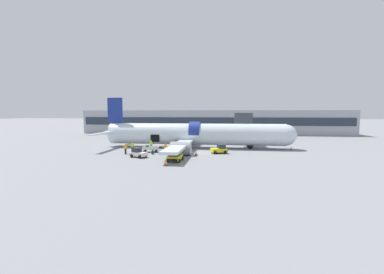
% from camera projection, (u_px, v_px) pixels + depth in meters
% --- Properties ---
extents(ground_plane, '(500.00, 500.00, 0.00)m').
position_uv_depth(ground_plane, '(199.00, 153.00, 43.58)').
color(ground_plane, gray).
extents(terminal_strip, '(84.48, 10.09, 7.53)m').
position_uv_depth(terminal_strip, '(213.00, 122.00, 83.70)').
color(terminal_strip, '#9EA3AD').
rests_on(terminal_strip, ground_plane).
extents(jet_bridge_stub, '(3.48, 10.90, 6.75)m').
position_uv_depth(jet_bridge_stub, '(242.00, 121.00, 54.56)').
color(jet_bridge_stub, '#4C4C51').
rests_on(jet_bridge_stub, ground_plane).
extents(airplane, '(38.14, 34.70, 9.77)m').
position_uv_depth(airplane, '(193.00, 134.00, 49.67)').
color(airplane, silver).
rests_on(airplane, ground_plane).
extents(baggage_tug_lead, '(3.01, 2.64, 1.52)m').
position_uv_depth(baggage_tug_lead, '(219.00, 149.00, 43.02)').
color(baggage_tug_lead, yellow).
rests_on(baggage_tug_lead, ground_plane).
extents(baggage_tug_mid, '(2.21, 3.22, 1.56)m').
position_uv_depth(baggage_tug_mid, '(175.00, 157.00, 35.85)').
color(baggage_tug_mid, yellow).
rests_on(baggage_tug_mid, ground_plane).
extents(baggage_tug_rear, '(2.82, 2.37, 1.45)m').
position_uv_depth(baggage_tug_rear, '(138.00, 153.00, 39.09)').
color(baggage_tug_rear, silver).
rests_on(baggage_tug_rear, ground_plane).
extents(baggage_cart_loading, '(3.76, 2.18, 1.18)m').
position_uv_depth(baggage_cart_loading, '(151.00, 149.00, 44.28)').
color(baggage_cart_loading, silver).
rests_on(baggage_cart_loading, ground_plane).
extents(ground_crew_loader_a, '(0.62, 0.41, 1.79)m').
position_uv_depth(ground_crew_loader_a, '(151.00, 145.00, 46.97)').
color(ground_crew_loader_a, '#2D2D33').
rests_on(ground_crew_loader_a, ground_plane).
extents(ground_crew_loader_b, '(0.41, 0.58, 1.67)m').
position_uv_depth(ground_crew_loader_b, '(170.00, 148.00, 43.18)').
color(ground_crew_loader_b, black).
rests_on(ground_crew_loader_b, ground_plane).
extents(ground_crew_driver, '(0.56, 0.56, 1.76)m').
position_uv_depth(ground_crew_driver, '(133.00, 146.00, 44.99)').
color(ground_crew_driver, '#2D2D33').
rests_on(ground_crew_driver, ground_plane).
extents(ground_crew_supervisor, '(0.60, 0.47, 1.71)m').
position_uv_depth(ground_crew_supervisor, '(165.00, 148.00, 42.72)').
color(ground_crew_supervisor, black).
rests_on(ground_crew_supervisor, ground_plane).
extents(ground_crew_helper, '(0.49, 0.63, 1.80)m').
position_uv_depth(ground_crew_helper, '(175.00, 146.00, 44.99)').
color(ground_crew_helper, black).
rests_on(ground_crew_helper, ground_plane).
extents(ground_crew_marshal, '(0.63, 0.46, 1.81)m').
position_uv_depth(ground_crew_marshal, '(125.00, 148.00, 42.01)').
color(ground_crew_marshal, '#1E2338').
rests_on(ground_crew_marshal, ground_plane).
extents(suitcase_on_tarmac_upright, '(0.39, 0.27, 0.72)m').
position_uv_depth(suitcase_on_tarmac_upright, '(153.00, 152.00, 41.92)').
color(suitcase_on_tarmac_upright, '#14472D').
rests_on(suitcase_on_tarmac_upright, ground_plane).
extents(safety_cone_nose, '(0.44, 0.44, 0.72)m').
position_uv_depth(safety_cone_nose, '(291.00, 148.00, 46.83)').
color(safety_cone_nose, black).
rests_on(safety_cone_nose, ground_plane).
extents(safety_cone_engine_left, '(0.54, 0.54, 0.76)m').
position_uv_depth(safety_cone_engine_left, '(165.00, 163.00, 33.07)').
color(safety_cone_engine_left, black).
rests_on(safety_cone_engine_left, ground_plane).
extents(safety_cone_wingtip, '(0.63, 0.63, 0.56)m').
position_uv_depth(safety_cone_wingtip, '(196.00, 153.00, 41.21)').
color(safety_cone_wingtip, black).
rests_on(safety_cone_wingtip, ground_plane).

